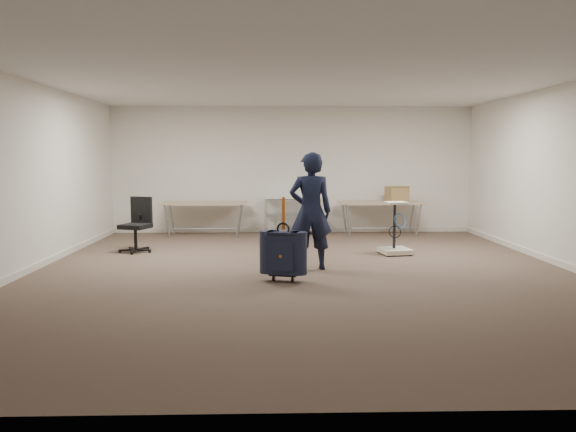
{
  "coord_description": "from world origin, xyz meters",
  "views": [
    {
      "loc": [
        -0.43,
        -8.05,
        1.69
      ],
      "look_at": [
        -0.21,
        0.3,
        0.81
      ],
      "focal_mm": 35.0,
      "sensor_mm": 36.0,
      "label": 1
    }
  ],
  "objects": [
    {
      "name": "equipment_cart",
      "position": [
        1.7,
        1.56,
        0.24
      ],
      "size": [
        0.58,
        0.58,
        0.92
      ],
      "color": "beige",
      "rests_on": "ground"
    },
    {
      "name": "ground",
      "position": [
        0.0,
        0.0,
        0.0
      ],
      "size": [
        9.0,
        9.0,
        0.0
      ],
      "primitive_type": "plane",
      "color": "#423328",
      "rests_on": "ground"
    },
    {
      "name": "office_chair",
      "position": [
        -2.87,
        1.95,
        0.3
      ],
      "size": [
        0.59,
        0.6,
        0.98
      ],
      "color": "black",
      "rests_on": "ground"
    },
    {
      "name": "room_shell",
      "position": [
        0.0,
        1.38,
        0.05
      ],
      "size": [
        8.0,
        9.0,
        9.0
      ],
      "color": "silver",
      "rests_on": "ground"
    },
    {
      "name": "folding_table_right",
      "position": [
        1.9,
        3.95,
        0.68
      ],
      "size": [
        1.8,
        0.75,
        0.73
      ],
      "color": "#8F7157",
      "rests_on": "ground"
    },
    {
      "name": "folding_table_left",
      "position": [
        -1.9,
        3.95,
        0.68
      ],
      "size": [
        1.8,
        0.75,
        0.73
      ],
      "color": "#8F7157",
      "rests_on": "ground"
    },
    {
      "name": "wire_shelf",
      "position": [
        0.0,
        4.2,
        0.44
      ],
      "size": [
        1.22,
        0.47,
        0.8
      ],
      "color": "silver",
      "rests_on": "ground"
    },
    {
      "name": "person",
      "position": [
        0.13,
        0.3,
        0.88
      ],
      "size": [
        0.66,
        0.45,
        1.76
      ],
      "primitive_type": "imported",
      "rotation": [
        0.0,
        0.0,
        3.18
      ],
      "color": "black",
      "rests_on": "ground"
    },
    {
      "name": "suitcase",
      "position": [
        -0.3,
        -0.54,
        0.39
      ],
      "size": [
        0.47,
        0.35,
        1.15
      ],
      "color": "black",
      "rests_on": "ground"
    },
    {
      "name": "cardboard_box",
      "position": [
        2.26,
        4.04,
        0.89
      ],
      "size": [
        0.51,
        0.43,
        0.32
      ],
      "primitive_type": "cube",
      "rotation": [
        0.0,
        0.0,
        0.28
      ],
      "color": "#986347",
      "rests_on": "folding_table_right"
    }
  ]
}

